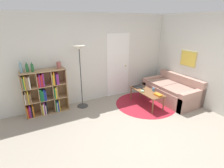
{
  "coord_description": "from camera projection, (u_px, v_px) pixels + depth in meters",
  "views": [
    {
      "loc": [
        -2.12,
        -2.38,
        2.39
      ],
      "look_at": [
        -0.13,
        1.33,
        0.85
      ],
      "focal_mm": 28.0,
      "sensor_mm": 36.0,
      "label": 1
    }
  ],
  "objects": [
    {
      "name": "ground_plane",
      "position": [
        147.0,
        139.0,
        3.73
      ],
      "size": [
        14.0,
        14.0,
        0.0
      ],
      "primitive_type": "plane",
      "color": "gray"
    },
    {
      "name": "wall_back",
      "position": [
        99.0,
        59.0,
        5.31
      ],
      "size": [
        7.76,
        0.11,
        2.6
      ],
      "color": "silver",
      "rests_on": "ground_plane"
    },
    {
      "name": "wall_right",
      "position": [
        187.0,
        58.0,
        5.35
      ],
      "size": [
        0.08,
        5.41,
        2.6
      ],
      "color": "silver",
      "rests_on": "ground_plane"
    },
    {
      "name": "rug",
      "position": [
        145.0,
        104.0,
        5.3
      ],
      "size": [
        1.79,
        1.79,
        0.01
      ],
      "color": "maroon",
      "rests_on": "ground_plane"
    },
    {
      "name": "bookshelf",
      "position": [
        43.0,
        92.0,
        4.6
      ],
      "size": [
        1.11,
        0.34,
        1.19
      ],
      "color": "tan",
      "rests_on": "ground_plane"
    },
    {
      "name": "floor_lamp",
      "position": [
        80.0,
        57.0,
        4.66
      ],
      "size": [
        0.33,
        0.33,
        1.77
      ],
      "color": "#333333",
      "rests_on": "ground_plane"
    },
    {
      "name": "couch",
      "position": [
        172.0,
        91.0,
        5.51
      ],
      "size": [
        0.92,
        1.68,
        0.77
      ],
      "color": "tan",
      "rests_on": "ground_plane"
    },
    {
      "name": "coffee_table",
      "position": [
        147.0,
        92.0,
        5.09
      ],
      "size": [
        0.46,
        1.1,
        0.46
      ],
      "color": "brown",
      "rests_on": "ground_plane"
    },
    {
      "name": "laptop",
      "position": [
        139.0,
        87.0,
        5.38
      ],
      "size": [
        0.32,
        0.25,
        0.02
      ],
      "color": "black",
      "rests_on": "coffee_table"
    },
    {
      "name": "bowl",
      "position": [
        142.0,
        91.0,
        5.01
      ],
      "size": [
        0.1,
        0.1,
        0.04
      ],
      "color": "#9ED193",
      "rests_on": "coffee_table"
    },
    {
      "name": "book_stack_on_table",
      "position": [
        158.0,
        95.0,
        4.76
      ],
      "size": [
        0.13,
        0.24,
        0.05
      ],
      "color": "orange",
      "rests_on": "coffee_table"
    },
    {
      "name": "cup",
      "position": [
        153.0,
        89.0,
        5.06
      ],
      "size": [
        0.07,
        0.07,
        0.09
      ],
      "color": "teal",
      "rests_on": "coffee_table"
    },
    {
      "name": "remote",
      "position": [
        143.0,
        89.0,
        5.18
      ],
      "size": [
        0.07,
        0.16,
        0.02
      ],
      "color": "black",
      "rests_on": "coffee_table"
    },
    {
      "name": "bottle_left",
      "position": [
        21.0,
        68.0,
        4.18
      ],
      "size": [
        0.06,
        0.06,
        0.29
      ],
      "color": "#6B93A3",
      "rests_on": "bookshelf"
    },
    {
      "name": "bottle_middle",
      "position": [
        27.0,
        68.0,
        4.24
      ],
      "size": [
        0.07,
        0.07,
        0.23
      ],
      "color": "#236633",
      "rests_on": "bookshelf"
    },
    {
      "name": "bottle_right",
      "position": [
        32.0,
        68.0,
        4.28
      ],
      "size": [
        0.07,
        0.07,
        0.23
      ],
      "color": "#236633",
      "rests_on": "bookshelf"
    },
    {
      "name": "vase_on_shelf",
      "position": [
        59.0,
        65.0,
        4.58
      ],
      "size": [
        0.11,
        0.11,
        0.17
      ],
      "color": "#934C47",
      "rests_on": "bookshelf"
    }
  ]
}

